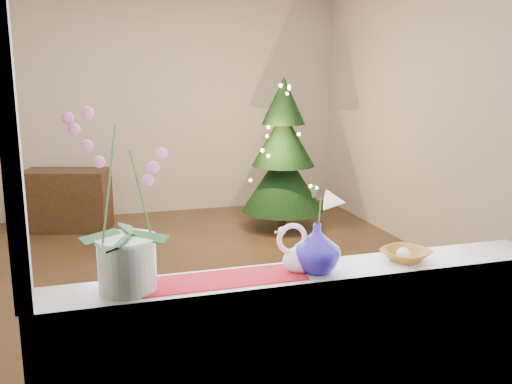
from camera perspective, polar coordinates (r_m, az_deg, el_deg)
ground at (r=4.85m, az=-5.70°, el=-8.87°), size 5.00×5.00×0.00m
wall_back at (r=7.01m, az=-10.00°, el=8.84°), size 4.50×0.10×2.70m
wall_front at (r=2.16m, az=6.67°, el=1.80°), size 4.50×0.10×2.70m
wall_right at (r=5.43m, az=18.15°, el=7.51°), size 0.10×5.00×2.70m
windowsill at (r=2.39m, az=5.15°, el=-8.31°), size 2.20×0.26×0.04m
window_frame at (r=2.15m, az=6.58°, el=11.16°), size 2.22×0.06×1.60m
runner at (r=2.28m, az=-3.85°, el=-8.76°), size 0.70×0.20×0.01m
orchid_pot at (r=2.13m, az=-13.05°, el=-0.94°), size 0.28×0.28×0.69m
swan at (r=2.34m, az=4.72°, el=-5.67°), size 0.25×0.17×0.20m
blue_vase at (r=2.34m, az=6.09°, el=-5.22°), size 0.30×0.30×0.23m
lily at (r=2.29m, az=6.20°, el=-0.31°), size 0.13×0.07×0.18m
paperweight at (r=2.55m, az=14.52°, el=-6.10°), size 0.08×0.08×0.06m
amber_dish at (r=2.58m, az=14.76°, el=-6.18°), size 0.23×0.23×0.04m
xmas_tree at (r=6.26m, az=2.73°, el=3.85°), size 0.91×0.91×1.66m
side_table at (r=6.57m, az=-18.33°, el=-0.77°), size 0.98×0.68×0.67m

